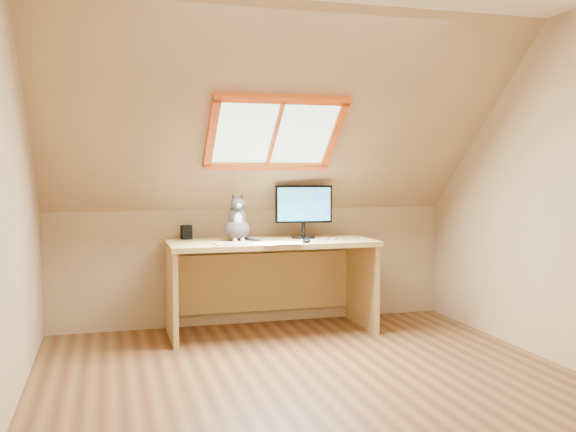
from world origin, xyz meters
name	(u,v)px	position (x,y,z in m)	size (l,w,h in m)	color
ground	(317,386)	(0.00, 0.00, 0.00)	(3.50, 3.50, 0.00)	brown
room_shell	(323,154)	(0.00, -0.09, 1.43)	(3.52, 3.52, 2.41)	tan
desk	(269,267)	(0.05, 1.45, 0.54)	(1.68, 0.74, 0.77)	tan
monitor	(304,208)	(0.36, 1.44, 1.02)	(0.48, 0.20, 0.45)	black
cat	(237,224)	(-0.22, 1.41, 0.91)	(0.22, 0.26, 0.39)	#46403D
desk_speaker	(186,232)	(-0.61, 1.63, 0.83)	(0.08, 0.08, 0.12)	black
graphics_tablet	(233,244)	(-0.30, 1.15, 0.77)	(0.28, 0.20, 0.01)	#B2B2B7
mouse	(307,240)	(0.28, 1.12, 0.78)	(0.06, 0.11, 0.03)	black
papers	(271,243)	(-0.01, 1.12, 0.77)	(0.35, 0.30, 0.01)	white
cables	(322,240)	(0.46, 1.26, 0.77)	(0.51, 0.26, 0.01)	silver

